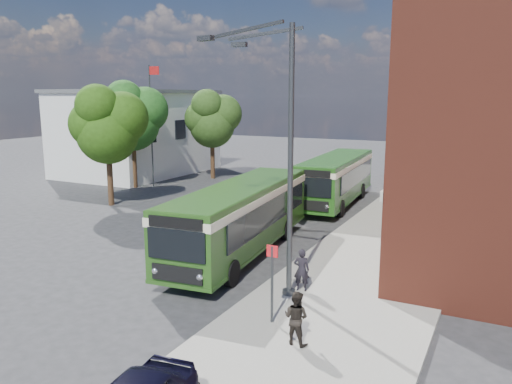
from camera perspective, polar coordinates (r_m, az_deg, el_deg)
The scene contains 14 objects.
ground at distance 21.43m, azimuth -7.04°, elevation -7.61°, with size 120.00×120.00×0.00m, color #2C2C2F.
pavement at distance 26.05m, azimuth 16.25°, elevation -4.45°, with size 6.00×48.00×0.15m, color gray.
kerb_line at distance 26.77m, azimuth 9.82°, elevation -3.91°, with size 0.12×48.00×0.01m, color beige.
white_building at distance 45.70m, azimuth -13.31°, elevation 6.71°, with size 9.40×13.40×7.30m.
flagpole at distance 38.25m, azimuth -11.85°, elevation 7.93°, with size 0.95×0.10×9.00m.
street_lamp at distance 16.32m, azimuth 2.79°, elevation 3.90°, with size 2.96×2.38×9.00m.
bus_stop_sign at distance 14.85m, azimuth 1.85°, elevation -9.88°, with size 0.35×0.08×2.52m.
bus_front at distance 21.55m, azimuth -1.70°, elevation -2.36°, with size 3.70×11.40×3.02m.
bus_rear at distance 31.99m, azimuth 9.14°, elevation 1.88°, with size 3.26×10.76×3.02m.
pedestrian_a at distance 17.44m, azimuth 5.23°, elevation -8.84°, with size 0.55×0.36×1.49m, color black.
pedestrian_b at distance 13.92m, azimuth 4.61°, elevation -14.13°, with size 0.73×0.57×1.49m, color black.
tree_left at distance 32.10m, azimuth -16.65°, elevation 7.45°, with size 4.45×4.23×7.51m.
tree_mid at distance 38.12m, azimuth -13.97°, elevation 8.48°, with size 4.69×4.46×7.93m.
tree_right at distance 41.34m, azimuth -5.03°, elevation 8.37°, with size 4.35×4.13×7.34m.
Camera 1 is at (11.49, -16.77, 6.78)m, focal length 35.00 mm.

